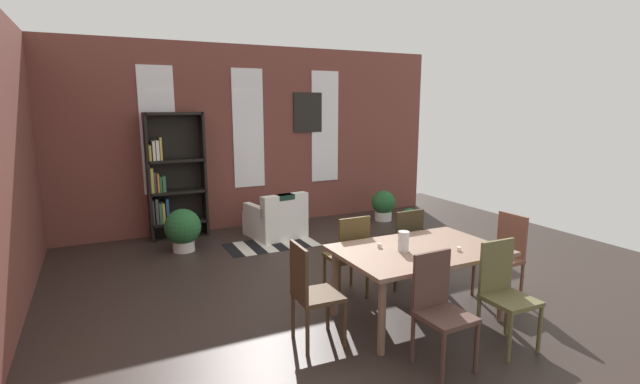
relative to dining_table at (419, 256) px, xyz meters
name	(u,v)px	position (x,y,z in m)	size (l,w,h in m)	color
ground_plane	(349,299)	(-0.40, 0.69, -0.66)	(9.38, 9.38, 0.00)	#2E2420
back_wall_brick	(247,138)	(-0.40, 4.36, 0.92)	(7.41, 0.12, 3.15)	brown
window_pane_0	(158,131)	(-1.89, 4.29, 1.08)	(0.55, 0.02, 2.05)	white
window_pane_1	(248,129)	(-0.40, 4.29, 1.08)	(0.55, 0.02, 2.05)	white
window_pane_2	(325,127)	(1.10, 4.29, 1.08)	(0.55, 0.02, 2.05)	white
dining_table	(419,256)	(0.00, 0.00, 0.00)	(1.63, 1.06, 0.74)	#7C5D4C
vase_on_table	(403,241)	(-0.19, 0.00, 0.18)	(0.11, 0.11, 0.20)	silver
tealight_candle_0	(380,246)	(-0.34, 0.19, 0.10)	(0.04, 0.04, 0.04)	silver
tealight_candle_1	(459,249)	(0.30, -0.23, 0.10)	(0.04, 0.04, 0.04)	silver
dining_chair_far_right	(403,245)	(0.37, 0.76, -0.14)	(0.41, 0.41, 0.95)	#312917
dining_chair_near_right	(504,291)	(0.37, -0.76, -0.14)	(0.40, 0.40, 0.95)	brown
dining_chair_near_left	(440,306)	(-0.37, -0.76, -0.14)	(0.41, 0.41, 0.95)	#4B312B
dining_chair_head_right	(504,253)	(1.19, 0.00, -0.14)	(0.41, 0.41, 0.95)	brown
dining_chair_far_left	(349,253)	(-0.37, 0.76, -0.14)	(0.40, 0.40, 0.95)	#4A3B1C
dining_chair_head_left	(311,290)	(-1.19, 0.00, -0.14)	(0.41, 0.41, 0.95)	#473422
bookshelf_tall	(172,177)	(-1.76, 4.10, 0.34)	(0.91, 0.33, 2.03)	black
armchair_white	(276,220)	(-0.24, 3.40, -0.38)	(0.92, 0.92, 0.75)	white
potted_plant_by_shelf	(183,229)	(-1.76, 3.28, -0.31)	(0.53, 0.53, 0.64)	silver
potted_plant_corner	(410,222)	(1.77, 2.47, -0.42)	(0.34, 0.34, 0.46)	#9E6042
potted_plant_window	(383,204)	(1.95, 3.54, -0.35)	(0.44, 0.44, 0.57)	silver
striped_rug	(271,245)	(-0.48, 3.00, -0.65)	(1.40, 0.74, 0.01)	black
framed_picture	(308,112)	(0.74, 4.28, 1.35)	(0.56, 0.03, 0.72)	black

